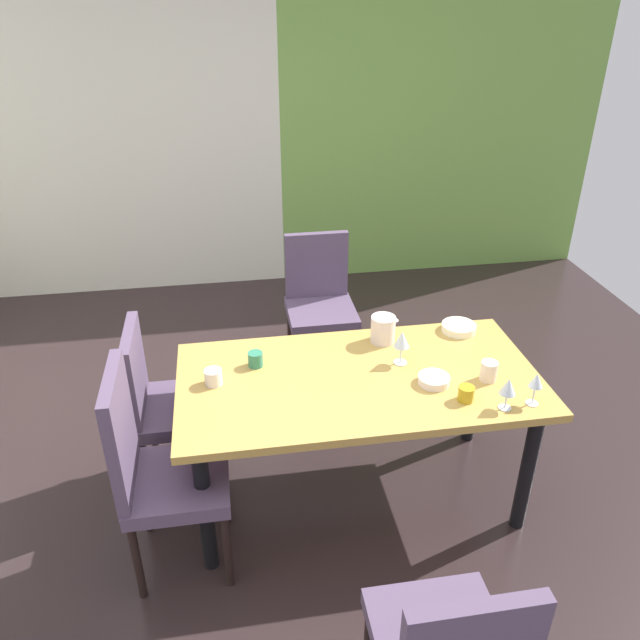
{
  "coord_description": "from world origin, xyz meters",
  "views": [
    {
      "loc": [
        -0.37,
        -2.51,
        2.39
      ],
      "look_at": [
        0.08,
        0.25,
        0.85
      ],
      "focal_mm": 35.0,
      "sensor_mm": 36.0,
      "label": 1
    }
  ],
  "objects_px": {
    "chair_head_far": "(319,298)",
    "cup_corner": "(466,394)",
    "serving_bowl_west": "(459,328)",
    "chair_left_near": "(155,466)",
    "cup_center": "(489,371)",
    "cup_left": "(213,377)",
    "pitcher_right": "(383,329)",
    "wine_glass_near_shelf": "(508,387)",
    "wine_glass_east": "(536,382)",
    "wine_glass_south": "(402,340)",
    "serving_bowl_north": "(434,380)",
    "cup_front": "(255,359)",
    "dining_table": "(358,392)",
    "chair_left_far": "(165,399)"
  },
  "relations": [
    {
      "from": "chair_head_far",
      "to": "cup_corner",
      "type": "distance_m",
      "value": 1.58
    },
    {
      "from": "serving_bowl_west",
      "to": "chair_left_near",
      "type": "bearing_deg",
      "value": -158.75
    },
    {
      "from": "chair_head_far",
      "to": "cup_center",
      "type": "height_order",
      "value": "chair_head_far"
    },
    {
      "from": "cup_left",
      "to": "pitcher_right",
      "type": "xyz_separation_m",
      "value": [
        0.87,
        0.25,
        0.03
      ]
    },
    {
      "from": "chair_left_near",
      "to": "wine_glass_near_shelf",
      "type": "xyz_separation_m",
      "value": [
        1.52,
        -0.07,
        0.29
      ]
    },
    {
      "from": "serving_bowl_west",
      "to": "wine_glass_east",
      "type": "bearing_deg",
      "value": -82.15
    },
    {
      "from": "wine_glass_south",
      "to": "pitcher_right",
      "type": "bearing_deg",
      "value": 98.89
    },
    {
      "from": "chair_head_far",
      "to": "cup_center",
      "type": "relative_size",
      "value": 9.73
    },
    {
      "from": "cup_left",
      "to": "serving_bowl_north",
      "type": "bearing_deg",
      "value": -9.04
    },
    {
      "from": "wine_glass_east",
      "to": "serving_bowl_north",
      "type": "xyz_separation_m",
      "value": [
        -0.38,
        0.22,
        -0.1
      ]
    },
    {
      "from": "cup_front",
      "to": "wine_glass_near_shelf",
      "type": "bearing_deg",
      "value": -26.19
    },
    {
      "from": "cup_front",
      "to": "pitcher_right",
      "type": "bearing_deg",
      "value": 10.81
    },
    {
      "from": "cup_front",
      "to": "cup_left",
      "type": "height_order",
      "value": "cup_left"
    },
    {
      "from": "dining_table",
      "to": "cup_front",
      "type": "distance_m",
      "value": 0.52
    },
    {
      "from": "dining_table",
      "to": "serving_bowl_west",
      "type": "relative_size",
      "value": 9.4
    },
    {
      "from": "chair_left_near",
      "to": "pitcher_right",
      "type": "height_order",
      "value": "chair_left_near"
    },
    {
      "from": "cup_front",
      "to": "pitcher_right",
      "type": "height_order",
      "value": "pitcher_right"
    },
    {
      "from": "dining_table",
      "to": "cup_front",
      "type": "relative_size",
      "value": 23.22
    },
    {
      "from": "chair_left_far",
      "to": "pitcher_right",
      "type": "height_order",
      "value": "chair_left_far"
    },
    {
      "from": "chair_left_near",
      "to": "wine_glass_south",
      "type": "height_order",
      "value": "chair_left_near"
    },
    {
      "from": "wine_glass_east",
      "to": "serving_bowl_west",
      "type": "height_order",
      "value": "wine_glass_east"
    },
    {
      "from": "serving_bowl_north",
      "to": "cup_center",
      "type": "height_order",
      "value": "cup_center"
    },
    {
      "from": "chair_head_far",
      "to": "pitcher_right",
      "type": "xyz_separation_m",
      "value": [
        0.18,
        -0.95,
        0.28
      ]
    },
    {
      "from": "chair_left_near",
      "to": "cup_front",
      "type": "height_order",
      "value": "chair_left_near"
    },
    {
      "from": "chair_left_far",
      "to": "chair_head_far",
      "type": "height_order",
      "value": "chair_head_far"
    },
    {
      "from": "serving_bowl_west",
      "to": "cup_left",
      "type": "bearing_deg",
      "value": -167.44
    },
    {
      "from": "serving_bowl_north",
      "to": "cup_center",
      "type": "relative_size",
      "value": 1.52
    },
    {
      "from": "wine_glass_near_shelf",
      "to": "serving_bowl_north",
      "type": "relative_size",
      "value": 1.03
    },
    {
      "from": "cup_corner",
      "to": "cup_left",
      "type": "height_order",
      "value": "cup_left"
    },
    {
      "from": "serving_bowl_west",
      "to": "cup_center",
      "type": "xyz_separation_m",
      "value": [
        -0.03,
        -0.46,
        0.03
      ]
    },
    {
      "from": "cup_front",
      "to": "cup_center",
      "type": "height_order",
      "value": "cup_center"
    },
    {
      "from": "chair_left_far",
      "to": "wine_glass_east",
      "type": "relative_size",
      "value": 5.9
    },
    {
      "from": "chair_head_far",
      "to": "cup_corner",
      "type": "height_order",
      "value": "chair_head_far"
    },
    {
      "from": "serving_bowl_north",
      "to": "cup_center",
      "type": "bearing_deg",
      "value": -2.88
    },
    {
      "from": "cup_front",
      "to": "serving_bowl_north",
      "type": "bearing_deg",
      "value": -19.41
    },
    {
      "from": "dining_table",
      "to": "wine_glass_near_shelf",
      "type": "bearing_deg",
      "value": -30.69
    },
    {
      "from": "wine_glass_near_shelf",
      "to": "wine_glass_east",
      "type": "xyz_separation_m",
      "value": [
        0.13,
        0.01,
        0.01
      ]
    },
    {
      "from": "chair_left_far",
      "to": "chair_head_far",
      "type": "xyz_separation_m",
      "value": [
        0.95,
        0.98,
        0.0
      ]
    },
    {
      "from": "wine_glass_near_shelf",
      "to": "wine_glass_east",
      "type": "distance_m",
      "value": 0.13
    },
    {
      "from": "chair_left_far",
      "to": "cup_left",
      "type": "bearing_deg",
      "value": 50.05
    },
    {
      "from": "chair_left_near",
      "to": "wine_glass_south",
      "type": "distance_m",
      "value": 1.26
    },
    {
      "from": "wine_glass_near_shelf",
      "to": "cup_front",
      "type": "distance_m",
      "value": 1.17
    },
    {
      "from": "wine_glass_south",
      "to": "serving_bowl_north",
      "type": "height_order",
      "value": "wine_glass_south"
    },
    {
      "from": "chair_left_near",
      "to": "chair_left_far",
      "type": "bearing_deg",
      "value": 178.97
    },
    {
      "from": "chair_head_far",
      "to": "wine_glass_south",
      "type": "height_order",
      "value": "chair_head_far"
    },
    {
      "from": "chair_left_far",
      "to": "chair_left_near",
      "type": "distance_m",
      "value": 0.54
    },
    {
      "from": "cup_center",
      "to": "cup_left",
      "type": "bearing_deg",
      "value": 172.21
    },
    {
      "from": "wine_glass_east",
      "to": "cup_left",
      "type": "height_order",
      "value": "wine_glass_east"
    },
    {
      "from": "dining_table",
      "to": "cup_corner",
      "type": "relative_size",
      "value": 23.64
    },
    {
      "from": "chair_left_far",
      "to": "cup_front",
      "type": "height_order",
      "value": "chair_left_far"
    }
  ]
}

